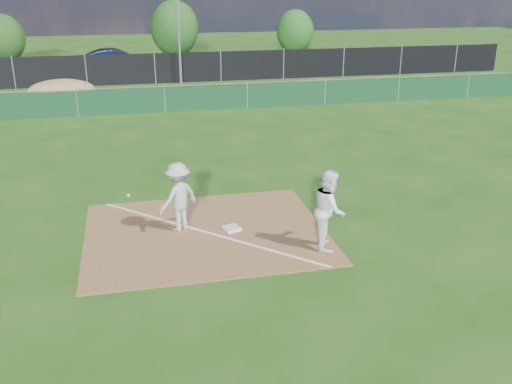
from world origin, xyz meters
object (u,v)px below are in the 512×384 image
Objects in this scene: tree_mid at (175,28)px; light_pole at (178,15)px; first_base at (232,228)px; play_at_first at (178,197)px; tree_left at (4,38)px; car_left at (85,65)px; tree_right at (295,31)px; car_mid at (115,60)px; runner at (329,209)px; car_right at (241,61)px.

light_pole is at bearing -93.57° from tree_mid.
first_base is 1.59m from play_at_first.
light_pole is 21.70m from play_at_first.
tree_mid is at bearing 3.34° from tree_left.
car_left is 1.10× the size of tree_left.
tree_left is (-10.94, 32.68, 1.78)m from first_base.
first_base is 0.11× the size of tree_right.
tree_left is at bearing 53.23° from car_mid.
car_right is (3.32, 27.46, -0.36)m from runner.
light_pole reaches higher than car_mid.
car_right is 1.16× the size of tree_right.
car_left is 10.39m from car_right.
tree_right is at bearing 1.98° from tree_left.
car_right is at bearing -129.04° from tree_right.
runner is 0.54× the size of tree_right.
tree_left is (-16.35, 6.61, 1.22)m from car_right.
play_at_first is 25.99m from car_left.
tree_left is (-11.77, 10.97, -2.16)m from light_pole.
first_base is 26.54m from car_left.
play_at_first is 0.42× the size of car_mid.
car_right is (4.58, 4.36, -3.39)m from light_pole.
play_at_first is 0.99× the size of runner.
runner is 27.67m from car_right.
tree_left is at bearing 108.51° from first_base.
car_mid is at bearing -156.20° from tree_right.
car_mid is 1.05× the size of tree_mid.
play_at_first is 26.59m from car_right.
car_mid is 1.29× the size of tree_right.
tree_mid reaches higher than first_base.
car_right is at bearing -78.36° from car_left.
car_left is at bearing 100.83° from first_base.
play_at_first is 3.80m from runner.
first_base is 0.09× the size of car_right.
car_mid is 1.12× the size of car_right.
tree_right is (12.69, 33.12, 0.94)m from play_at_first.
first_base is 0.20× the size of runner.
car_mid is 1.30× the size of tree_left.
car_left is 8.98m from tree_left.
play_at_first reaches higher than car_left.
light_pole is 15.94m from tree_right.
tree_right reaches higher than car_left.
tree_right reaches higher than car_mid.
tree_mid reaches higher than tree_left.
car_mid reaches higher than car_left.
tree_left is at bearing -176.66° from tree_mid.
runner is 0.47× the size of car_right.
light_pole reaches higher than car_right.
tree_right is (9.83, 0.04, -0.42)m from tree_mid.
tree_right reaches higher than tree_left.
tree_mid is at bearing -30.09° from car_left.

